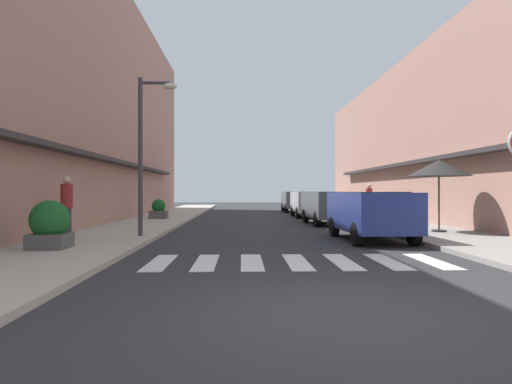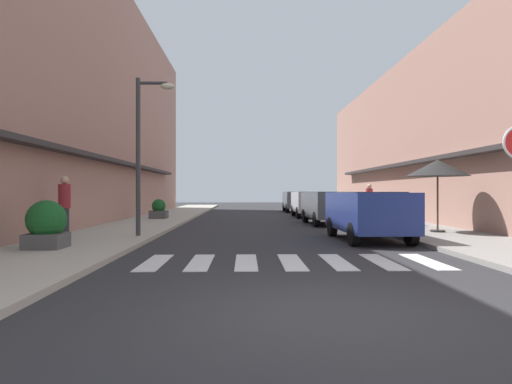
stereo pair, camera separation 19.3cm
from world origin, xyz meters
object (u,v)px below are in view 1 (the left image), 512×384
cafe_umbrella (439,168)px  planter_corner (50,225)px  parked_car_mid (329,204)px  street_lamp (147,138)px  planter_midblock (404,215)px  parked_car_distant (296,199)px  planter_far (159,210)px  pedestrian_walking_far (369,200)px  parked_car_near (371,210)px  pedestrian_walking_near (67,205)px  parked_car_far (309,201)px

cafe_umbrella → planter_corner: (-11.24, -4.08, -1.57)m
parked_car_mid → street_lamp: street_lamp is taller
cafe_umbrella → planter_midblock: bearing=93.3°
planter_corner → parked_car_distant: bearing=68.3°
cafe_umbrella → planter_midblock: cafe_umbrella is taller
parked_car_mid → parked_car_distant: same height
parked_car_distant → planter_far: parked_car_distant is taller
pedestrian_walking_far → parked_car_distant: bearing=-44.7°
parked_car_near → planter_corner: 8.83m
planter_corner → planter_far: bearing=88.1°
parked_car_mid → parked_car_distant: (-0.00, 12.22, -0.00)m
parked_car_mid → cafe_umbrella: 5.87m
planter_corner → pedestrian_walking_near: size_ratio=0.64×
parked_car_far → pedestrian_walking_near: pedestrian_walking_near is taller
parked_car_mid → pedestrian_walking_near: 11.24m
pedestrian_walking_far → street_lamp: bearing=73.0°
planter_corner → pedestrian_walking_near: pedestrian_walking_near is taller
street_lamp → pedestrian_walking_near: bearing=-160.1°
street_lamp → pedestrian_walking_far: street_lamp is taller
parked_car_near → parked_car_distant: bearing=90.0°
planter_corner → pedestrian_walking_far: size_ratio=0.66×
cafe_umbrella → planter_corner: size_ratio=2.11×
parked_car_mid → planter_midblock: 3.40m
cafe_umbrella → parked_car_distant: bearing=99.2°
planter_corner → planter_midblock: planter_corner is taller
planter_corner → pedestrian_walking_far: pedestrian_walking_far is taller
planter_midblock → pedestrian_walking_far: bearing=90.2°
parked_car_distant → street_lamp: (-6.79, -18.28, 2.20)m
parked_car_far → cafe_umbrella: (2.78, -10.74, 1.33)m
pedestrian_walking_near → pedestrian_walking_far: 14.96m
planter_midblock → parked_car_mid: bearing=140.6°
parked_car_near → pedestrian_walking_far: bearing=74.3°
planter_midblock → pedestrian_walking_near: pedestrian_walking_near is taller
parked_car_mid → parked_car_distant: 12.22m
cafe_umbrella → pedestrian_walking_near: cafe_umbrella is taller
parked_car_near → planter_midblock: size_ratio=4.19×
parked_car_distant → planter_corner: size_ratio=3.43×
parked_car_mid → planter_corner: size_ratio=3.52×
parked_car_mid → parked_car_far: 5.74m
street_lamp → planter_corner: 4.23m
parked_car_near → parked_car_mid: size_ratio=1.00×
planter_far → pedestrian_walking_far: 10.68m
planter_midblock → pedestrian_walking_far: 4.87m
pedestrian_walking_near → pedestrian_walking_far: bearing=-145.1°
parked_car_far → street_lamp: (-6.79, -11.80, 2.20)m
planter_far → planter_corner: bearing=-91.9°
parked_car_near → parked_car_far: (0.00, 12.30, 0.00)m
street_lamp → planter_midblock: 10.50m
planter_corner → planter_far: (0.39, 11.85, -0.13)m
street_lamp → planter_far: street_lamp is taller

